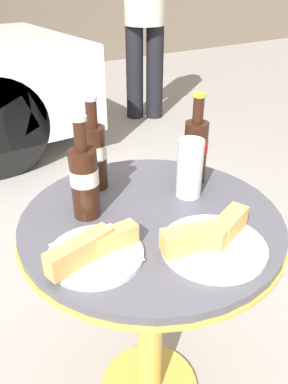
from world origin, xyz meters
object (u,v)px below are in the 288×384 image
cola_bottle_left (195,148)px  lunch_plate_near (212,240)px  drinking_glass (190,171)px  lunch_plate_far (94,251)px  bistro_table (151,267)px  cola_bottle_right (94,154)px  pedestrian (145,6)px  cola_bottle_center (84,179)px

cola_bottle_left → lunch_plate_near: bearing=-123.5°
drinking_glass → lunch_plate_far: (-0.33, -0.09, -0.05)m
cola_bottle_left → drinking_glass: cola_bottle_left is taller
drinking_glass → lunch_plate_near: drinking_glass is taller
cola_bottle_left → lunch_plate_near: size_ratio=1.08×
drinking_glass → lunch_plate_near: size_ratio=0.67×
lunch_plate_far → bistro_table: bearing=19.6°
cola_bottle_left → lunch_plate_far: (-0.40, -0.15, -0.08)m
lunch_plate_near → cola_bottle_left: bearing=56.5°
cola_bottle_right → lunch_plate_near: bearing=-78.5°
bistro_table → pedestrian: 2.88m
cola_bottle_right → drinking_glass: cola_bottle_right is taller
bistro_table → cola_bottle_left: 0.35m
drinking_glass → pedestrian: size_ratio=0.09×
cola_bottle_left → bistro_table: bearing=-158.2°
cola_bottle_center → lunch_plate_near: (0.16, -0.27, -0.08)m
drinking_glass → cola_bottle_left: bearing=40.3°
cola_bottle_center → pedestrian: (1.71, 2.27, 0.17)m
cola_bottle_right → cola_bottle_center: 0.14m
bistro_table → cola_bottle_left: cola_bottle_left is taller
cola_bottle_left → lunch_plate_far: cola_bottle_left is taller
cola_bottle_center → drinking_glass: bearing=-13.5°
lunch_plate_far → pedestrian: size_ratio=0.12×
bistro_table → lunch_plate_far: bearing=-160.4°
pedestrian → cola_bottle_left: bearing=-121.2°
cola_bottle_left → drinking_glass: 0.09m
cola_bottle_center → lunch_plate_far: size_ratio=1.17×
lunch_plate_near → cola_bottle_center: bearing=121.3°
bistro_table → cola_bottle_center: (-0.13, 0.09, 0.27)m
cola_bottle_right → cola_bottle_center: bearing=-126.9°
cola_bottle_center → pedestrian: bearing=52.9°
drinking_glass → lunch_plate_near: bearing=-117.4°
cola_bottle_right → pedestrian: size_ratio=0.14×
cola_bottle_center → pedestrian: size_ratio=0.14×
lunch_plate_far → drinking_glass: bearing=15.9°
cola_bottle_left → cola_bottle_right: bearing=153.9°
cola_bottle_left → cola_bottle_center: same height
lunch_plate_far → cola_bottle_left: bearing=20.7°
bistro_table → lunch_plate_far: (-0.19, -0.07, 0.19)m
cola_bottle_right → drinking_glass: size_ratio=1.62×
lunch_plate_far → cola_bottle_center: bearing=68.4°
lunch_plate_near → drinking_glass: bearing=62.6°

